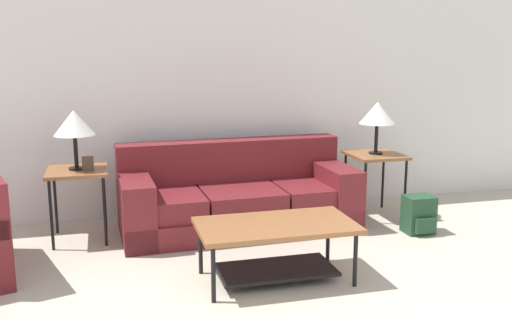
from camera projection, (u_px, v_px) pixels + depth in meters
The scene contains 9 objects.
wall_back at pixel (226, 88), 5.92m from camera, with size 9.07×0.06×2.60m.
couch at pixel (237, 198), 5.49m from camera, with size 2.25×1.00×0.82m.
coffee_table at pixel (276, 238), 4.24m from camera, with size 1.17×0.65×0.44m.
side_table_left at pixel (77, 177), 5.10m from camera, with size 0.52×0.56×0.65m.
side_table_right at pixel (375, 160), 5.84m from camera, with size 0.52×0.56×0.65m.
table_lamp_left at pixel (74, 124), 5.00m from camera, with size 0.36×0.36×0.53m.
table_lamp_right at pixel (377, 114), 5.74m from camera, with size 0.36×0.36×0.53m.
backpack at pixel (419, 215), 5.35m from camera, with size 0.27×0.29×0.36m.
picture_frame at pixel (88, 164), 5.02m from camera, with size 0.10×0.04×0.13m.
Camera 1 is at (-1.23, -1.18, 1.73)m, focal length 40.00 mm.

